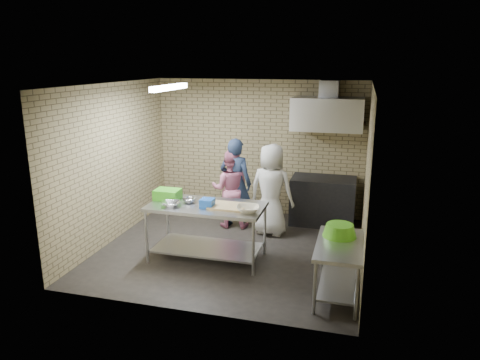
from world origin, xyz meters
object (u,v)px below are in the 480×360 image
blue_tub (207,203)px  man_navy (235,183)px  woman_white (271,190)px  green_crate (168,194)px  side_counter (338,269)px  green_basin (340,230)px  woman_pink (230,189)px  prep_table (207,232)px  bottle_red (331,117)px  stove (323,201)px

blue_tub → man_navy: man_navy is taller
blue_tub → man_navy: bearing=90.2°
woman_white → green_crate: bearing=49.8°
side_counter → green_crate: 2.93m
green_basin → woman_pink: (-2.10, 1.89, -0.10)m
prep_table → green_crate: size_ratio=4.50×
side_counter → bottle_red: 3.44m
prep_table → green_basin: (2.04, -0.40, 0.39)m
woman_pink → woman_white: (0.81, -0.17, 0.09)m
stove → bottle_red: (0.05, 0.24, 1.58)m
stove → blue_tub: (-1.56, -2.20, 0.51)m
green_crate → woman_pink: (0.65, 1.37, -0.24)m
stove → green_crate: bearing=-139.5°
man_navy → woman_white: man_navy is taller
side_counter → green_basin: green_basin is taller
bottle_red → man_navy: 2.17m
green_basin → bottle_red: (-0.38, 2.74, 1.19)m
prep_table → man_navy: (0.05, 1.50, 0.40)m
bottle_red → stove: bearing=-101.8°
stove → woman_white: size_ratio=0.73×
blue_tub → woman_white: (0.71, 1.41, -0.13)m
green_basin → man_navy: size_ratio=0.27×
stove → blue_tub: bearing=-125.5°
blue_tub → woman_pink: (-0.10, 1.59, -0.23)m
woman_white → woman_pink: bearing=-1.5°
green_crate → man_navy: (0.75, 1.38, -0.13)m
prep_table → woman_white: woman_white is taller
man_navy → green_basin: bearing=144.2°
stove → woman_white: 1.22m
green_basin → green_crate: bearing=169.2°
blue_tub → bottle_red: bearing=56.5°
side_counter → bottle_red: size_ratio=6.67×
blue_tub → green_basin: (1.99, -0.30, -0.12)m
woman_white → prep_table: bearing=70.4°
blue_tub → man_navy: (-0.00, 1.60, -0.11)m
man_navy → woman_white: 0.74m
stove → woman_white: woman_white is taller
blue_tub → bottle_red: bottle_red is taller
prep_table → blue_tub: size_ratio=9.00×
side_counter → green_basin: 0.52m
side_counter → blue_tub: bearing=164.6°
side_counter → green_crate: bearing=164.3°
green_basin → man_navy: (-2.00, 1.90, 0.01)m
prep_table → bottle_red: size_ratio=9.93×
bottle_red → woman_white: bottle_red is taller
side_counter → man_navy: man_navy is taller
green_basin → woman_white: (-1.28, 1.72, -0.01)m
green_crate → bottle_red: bearing=43.1°
prep_table → green_basin: 2.12m
stove → woman_pink: 1.80m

